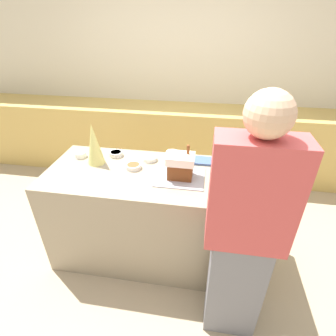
{
  "coord_description": "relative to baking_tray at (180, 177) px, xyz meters",
  "views": [
    {
      "loc": [
        0.39,
        -1.78,
        2.03
      ],
      "look_at": [
        0.1,
        0.0,
        0.96
      ],
      "focal_mm": 28.0,
      "sensor_mm": 36.0,
      "label": 1
    }
  ],
  "objects": [
    {
      "name": "ground_plane",
      "position": [
        -0.21,
        0.03,
        -0.9
      ],
      "size": [
        12.0,
        12.0,
        0.0
      ],
      "primitive_type": "plane",
      "color": "tan"
    },
    {
      "name": "wall_back",
      "position": [
        -0.21,
        1.96,
        0.4
      ],
      "size": [
        8.0,
        0.05,
        2.6
      ],
      "color": "beige",
      "rests_on": "ground_plane"
    },
    {
      "name": "back_cabinet_block",
      "position": [
        -0.21,
        1.63,
        -0.43
      ],
      "size": [
        6.0,
        0.6,
        0.93
      ],
      "color": "tan",
      "rests_on": "ground_plane"
    },
    {
      "name": "kitchen_island",
      "position": [
        -0.21,
        0.03,
        -0.45
      ],
      "size": [
        1.83,
        0.76,
        0.9
      ],
      "color": "gray",
      "rests_on": "ground_plane"
    },
    {
      "name": "baking_tray",
      "position": [
        0.0,
        0.0,
        0.0
      ],
      "size": [
        0.38,
        0.33,
        0.01
      ],
      "color": "#9E9EA8",
      "rests_on": "kitchen_island"
    },
    {
      "name": "gingerbread_house",
      "position": [
        0.0,
        0.0,
        0.11
      ],
      "size": [
        0.21,
        0.17,
        0.27
      ],
      "color": "brown",
      "rests_on": "baking_tray"
    },
    {
      "name": "decorative_tree",
      "position": [
        -0.75,
        0.12,
        0.18
      ],
      "size": [
        0.15,
        0.15,
        0.36
      ],
      "color": "#DBD675",
      "rests_on": "kitchen_island"
    },
    {
      "name": "candy_bowl_near_tray_left",
      "position": [
        -0.62,
        0.27,
        0.02
      ],
      "size": [
        0.12,
        0.12,
        0.04
      ],
      "color": "silver",
      "rests_on": "kitchen_island"
    },
    {
      "name": "candy_bowl_beside_tree",
      "position": [
        -0.11,
        0.34,
        0.02
      ],
      "size": [
        0.11,
        0.11,
        0.05
      ],
      "color": "white",
      "rests_on": "kitchen_island"
    },
    {
      "name": "candy_bowl_far_left",
      "position": [
        -0.93,
        0.2,
        0.02
      ],
      "size": [
        0.1,
        0.1,
        0.05
      ],
      "color": "white",
      "rests_on": "kitchen_island"
    },
    {
      "name": "candy_bowl_near_tray_right",
      "position": [
        -0.3,
        0.24,
        0.02
      ],
      "size": [
        0.12,
        0.12,
        0.04
      ],
      "color": "white",
      "rests_on": "kitchen_island"
    },
    {
      "name": "candy_bowl_far_right",
      "position": [
        -0.41,
        0.08,
        0.02
      ],
      "size": [
        0.13,
        0.13,
        0.04
      ],
      "color": "white",
      "rests_on": "kitchen_island"
    },
    {
      "name": "candy_bowl_front_corner",
      "position": [
        0.36,
        0.01,
        0.02
      ],
      "size": [
        0.12,
        0.12,
        0.04
      ],
      "color": "white",
      "rests_on": "kitchen_island"
    },
    {
      "name": "cookbook",
      "position": [
        0.16,
        0.28,
        0.01
      ],
      "size": [
        0.19,
        0.14,
        0.02
      ],
      "color": "#3F598C",
      "rests_on": "kitchen_island"
    },
    {
      "name": "person",
      "position": [
        0.45,
        -0.56,
        0.01
      ],
      "size": [
        0.46,
        0.58,
        1.75
      ],
      "color": "slate",
      "rests_on": "ground_plane"
    }
  ]
}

